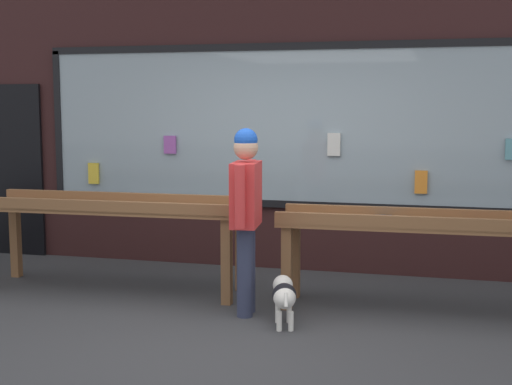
{
  "coord_description": "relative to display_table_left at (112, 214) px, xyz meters",
  "views": [
    {
      "loc": [
        1.61,
        -5.45,
        1.86
      ],
      "look_at": [
        -0.01,
        0.79,
        1.06
      ],
      "focal_mm": 50.0,
      "sensor_mm": 36.0,
      "label": 1
    }
  ],
  "objects": [
    {
      "name": "small_dog",
      "position": [
        1.91,
        -0.72,
        -0.5
      ],
      "size": [
        0.29,
        0.57,
        0.39
      ],
      "rotation": [
        0.0,
        0.0,
        1.85
      ],
      "color": "white",
      "rests_on": "ground_plane"
    },
    {
      "name": "shopfront_facade",
      "position": [
        1.5,
        1.41,
        1.06
      ],
      "size": [
        8.96,
        0.29,
        3.7
      ],
      "color": "#331919",
      "rests_on": "ground_plane"
    },
    {
      "name": "person_browsing",
      "position": [
        1.52,
        -0.48,
        0.2
      ],
      "size": [
        0.26,
        0.65,
        1.65
      ],
      "rotation": [
        0.0,
        0.0,
        1.67
      ],
      "color": "#2D334C",
      "rests_on": "ground_plane"
    },
    {
      "name": "display_table_left",
      "position": [
        0.0,
        0.0,
        0.0
      ],
      "size": [
        2.73,
        0.75,
        0.95
      ],
      "color": "brown",
      "rests_on": "ground_plane"
    },
    {
      "name": "display_table_right",
      "position": [
        3.09,
        0.0,
        -0.04
      ],
      "size": [
        2.72,
        0.66,
        0.9
      ],
      "color": "brown",
      "rests_on": "ground_plane"
    },
    {
      "name": "ground_plane",
      "position": [
        1.54,
        -0.99,
        -0.77
      ],
      "size": [
        40.0,
        40.0,
        0.0
      ],
      "primitive_type": "plane",
      "color": "#38383A"
    }
  ]
}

